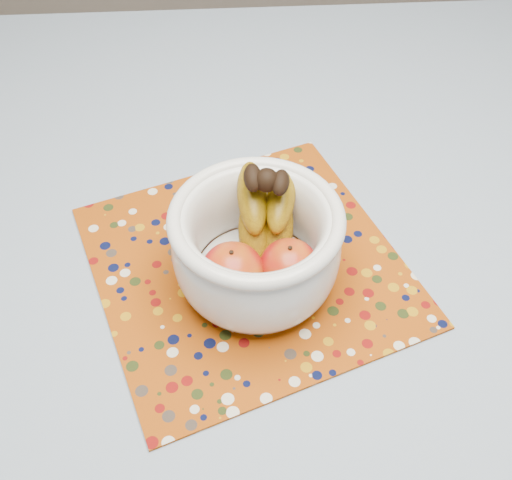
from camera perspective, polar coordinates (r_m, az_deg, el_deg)
table at (r=0.88m, az=3.66°, el=-3.96°), size 1.20×1.20×0.75m
tablecloth at (r=0.82m, az=3.93°, el=-0.46°), size 1.32×1.32×0.01m
placemat at (r=0.79m, az=-0.84°, el=-2.34°), size 0.49×0.49×0.00m
fruit_bowl at (r=0.72m, az=0.38°, el=-0.04°), size 0.20×0.21×0.16m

